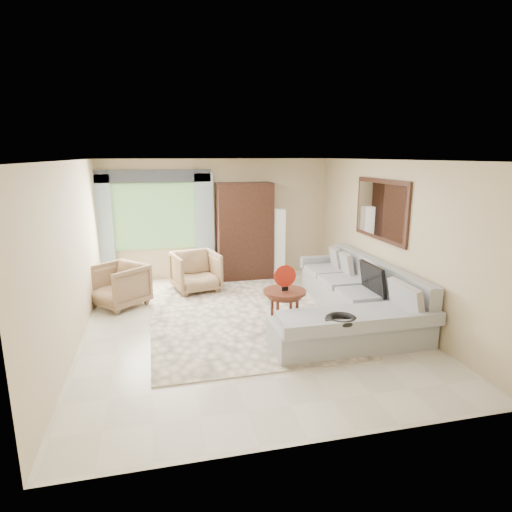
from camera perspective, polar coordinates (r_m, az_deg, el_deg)
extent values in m
plane|color=silver|center=(6.99, -1.35, -9.16)|extent=(6.00, 6.00, 0.00)
cube|color=#F8E2C4|center=(7.33, -1.97, -8.01)|extent=(3.03, 4.02, 0.02)
cube|color=#A9ACB2|center=(7.98, 12.11, -5.04)|extent=(0.90, 2.40, 0.40)
cube|color=#A9ACB2|center=(6.35, 12.51, -9.95)|extent=(2.30, 0.80, 0.40)
cube|color=#A9ACB2|center=(7.67, 15.91, -2.50)|extent=(0.20, 3.20, 0.50)
cube|color=#A9ACB2|center=(9.02, 8.77, -0.71)|extent=(0.90, 0.16, 0.22)
cube|color=#A9ACB2|center=(5.87, 14.56, -8.97)|extent=(2.30, 0.10, 0.18)
cube|color=black|center=(7.19, 15.30, -2.92)|extent=(0.14, 0.74, 0.48)
torus|color=black|center=(5.85, 11.28, -8.31)|extent=(0.43, 0.43, 0.09)
cylinder|color=#472113|center=(6.57, 3.84, -4.78)|extent=(0.66, 0.66, 0.04)
cylinder|color=#472113|center=(6.68, 3.79, -7.55)|extent=(0.43, 0.43, 0.59)
cylinder|color=#AD1F11|center=(6.49, 3.87, -2.67)|extent=(0.34, 0.05, 0.34)
imported|color=#926F4F|center=(8.08, -17.81, -3.76)|extent=(1.19, 1.19, 0.78)
imported|color=#A07B57|center=(8.64, -8.02, -2.08)|extent=(1.02, 1.04, 0.79)
imported|color=#999999|center=(9.12, -16.73, -2.47)|extent=(0.61, 0.56, 0.56)
cube|color=black|center=(9.38, -1.54, 3.35)|extent=(1.20, 0.55, 2.10)
cube|color=silver|center=(9.68, 3.04, 1.84)|extent=(0.24, 0.24, 1.50)
cube|color=#669E59|center=(9.38, -13.35, 5.16)|extent=(1.80, 0.04, 1.40)
cube|color=#9EB7CC|center=(9.39, -19.69, 3.20)|extent=(0.40, 0.08, 2.30)
cube|color=#9EB7CC|center=(9.39, -6.84, 3.88)|extent=(0.40, 0.08, 2.30)
cube|color=#1E232D|center=(9.23, -13.64, 10.32)|extent=(2.40, 0.12, 0.26)
cube|color=black|center=(7.73, 16.32, 5.93)|extent=(0.04, 1.70, 1.05)
cube|color=white|center=(7.72, 16.15, 5.93)|extent=(0.02, 1.54, 0.90)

